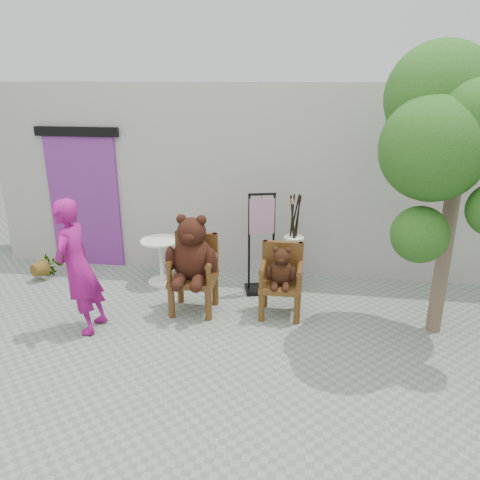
{
  "coord_description": "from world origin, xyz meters",
  "views": [
    {
      "loc": [
        0.68,
        -4.52,
        3.04
      ],
      "look_at": [
        -0.21,
        1.45,
        0.95
      ],
      "focal_mm": 35.0,
      "sensor_mm": 36.0,
      "label": 1
    }
  ],
  "objects": [
    {
      "name": "ground_plane",
      "position": [
        0.0,
        0.0,
        0.0
      ],
      "size": [
        60.0,
        60.0,
        0.0
      ],
      "primitive_type": "plane",
      "color": "gray",
      "rests_on": "ground"
    },
    {
      "name": "back_wall",
      "position": [
        0.0,
        3.1,
        1.5
      ],
      "size": [
        9.0,
        1.0,
        3.0
      ],
      "primitive_type": "cube",
      "color": "#A9A69E",
      "rests_on": "ground"
    },
    {
      "name": "doorway",
      "position": [
        -3.0,
        2.58,
        1.16
      ],
      "size": [
        1.4,
        0.11,
        2.33
      ],
      "color": "#722A7F",
      "rests_on": "ground"
    },
    {
      "name": "chair_big",
      "position": [
        -0.81,
        1.13,
        0.77
      ],
      "size": [
        0.68,
        0.72,
        1.38
      ],
      "color": "#45290E",
      "rests_on": "ground"
    },
    {
      "name": "chair_small",
      "position": [
        0.38,
        1.22,
        0.59
      ],
      "size": [
        0.56,
        0.53,
        0.98
      ],
      "color": "#45290E",
      "rests_on": "ground"
    },
    {
      "name": "person",
      "position": [
        -2.08,
        0.44,
        0.85
      ],
      "size": [
        0.43,
        0.63,
        1.7
      ],
      "primitive_type": "imported",
      "rotation": [
        0.0,
        0.0,
        -1.61
      ],
      "color": "#93126B",
      "rests_on": "ground"
    },
    {
      "name": "cafe_table",
      "position": [
        -1.53,
        1.98,
        0.44
      ],
      "size": [
        0.6,
        0.6,
        0.7
      ],
      "rotation": [
        0.0,
        0.0,
        -0.04
      ],
      "color": "white",
      "rests_on": "ground"
    },
    {
      "name": "display_stand",
      "position": [
        0.04,
        1.88,
        0.58
      ],
      "size": [
        0.53,
        0.45,
        1.51
      ],
      "rotation": [
        0.0,
        0.0,
        0.26
      ],
      "color": "black",
      "rests_on": "ground"
    },
    {
      "name": "stool_bucket",
      "position": [
        0.5,
        2.11,
        0.64
      ],
      "size": [
        0.32,
        0.32,
        1.45
      ],
      "rotation": [
        0.0,
        0.0,
        0.1
      ],
      "color": "white",
      "rests_on": "ground"
    },
    {
      "name": "tree",
      "position": [
        2.17,
        1.08,
        2.53
      ],
      "size": [
        1.73,
        1.86,
        3.46
      ],
      "rotation": [
        0.0,
        0.0,
        -0.17
      ],
      "color": "brown",
      "rests_on": "ground"
    },
    {
      "name": "potted_plant",
      "position": [
        -3.4,
        1.87,
        0.24
      ],
      "size": [
        0.54,
        0.51,
        0.47
      ],
      "primitive_type": "imported",
      "rotation": [
        0.0,
        0.0,
        -0.4
      ],
      "color": "#163D10",
      "rests_on": "ground"
    }
  ]
}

